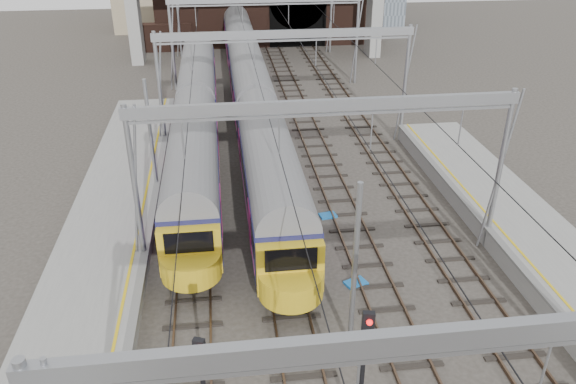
{
  "coord_description": "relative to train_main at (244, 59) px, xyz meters",
  "views": [
    {
      "loc": [
        -4.41,
        -13.92,
        15.18
      ],
      "look_at": [
        -1.32,
        10.35,
        2.4
      ],
      "focal_mm": 35.0,
      "sensor_mm": 36.0,
      "label": 1
    }
  ],
  "objects": [
    {
      "name": "train_second",
      "position": [
        -4.0,
        -14.7,
        -0.04
      ],
      "size": [
        2.73,
        31.61,
        4.72
      ],
      "color": "black",
      "rests_on": "ground"
    },
    {
      "name": "signal_near_left",
      "position": [
        -3.36,
        -38.37,
        0.43
      ],
      "size": [
        0.37,
        0.46,
        4.59
      ],
      "rotation": [
        0.0,
        0.0,
        -0.39
      ],
      "color": "black",
      "rests_on": "ground"
    },
    {
      "name": "retaining_wall",
      "position": [
        3.4,
        15.53,
        1.85
      ],
      "size": [
        28.0,
        2.75,
        9.0
      ],
      "color": "#301C15",
      "rests_on": "ground"
    },
    {
      "name": "train_main",
      "position": [
        0.0,
        0.0,
        0.0
      ],
      "size": [
        2.8,
        64.65,
        4.81
      ],
      "color": "black",
      "rests_on": "ground"
    },
    {
      "name": "tracks",
      "position": [
        2.0,
        -21.4,
        -2.47
      ],
      "size": [
        14.4,
        80.0,
        0.22
      ],
      "color": "#4C3828",
      "rests_on": "ground"
    },
    {
      "name": "platform_left",
      "position": [
        -8.18,
        -33.9,
        -1.93
      ],
      "size": [
        4.32,
        55.0,
        1.12
      ],
      "color": "gray",
      "rests_on": "ground"
    },
    {
      "name": "overhead_line",
      "position": [
        2.0,
        -14.92,
        4.08
      ],
      "size": [
        16.8,
        80.0,
        8.0
      ],
      "color": "gray",
      "rests_on": "ground"
    },
    {
      "name": "equip_cover_a",
      "position": [
        3.13,
        -30.66,
        -2.43
      ],
      "size": [
        1.13,
        0.97,
        0.11
      ],
      "primitive_type": "cube",
      "rotation": [
        0.0,
        0.0,
        0.38
      ],
      "color": "#1866B4",
      "rests_on": "ground"
    },
    {
      "name": "signal_near_centre",
      "position": [
        1.37,
        -38.35,
        0.66
      ],
      "size": [
        0.38,
        0.47,
        5.01
      ],
      "rotation": [
        0.0,
        0.0,
        -0.18
      ],
      "color": "black",
      "rests_on": "ground"
    },
    {
      "name": "equip_cover_b",
      "position": [
        3.04,
        -24.58,
        -2.43
      ],
      "size": [
        0.99,
        0.77,
        0.1
      ],
      "primitive_type": "cube",
      "rotation": [
        0.0,
        0.0,
        0.17
      ],
      "color": "#1866B4",
      "rests_on": "ground"
    }
  ]
}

